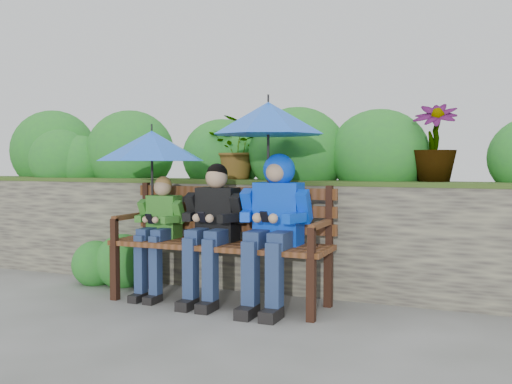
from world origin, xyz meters
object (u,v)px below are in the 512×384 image
at_px(umbrella_left, 152,146).
at_px(umbrella_right, 268,118).
at_px(boy_middle, 212,224).
at_px(park_bench, 223,235).
at_px(boy_right, 274,217).
at_px(boy_left, 159,227).

distance_m(umbrella_left, umbrella_right, 1.14).
relative_size(boy_middle, umbrella_left, 1.22).
bearing_deg(park_bench, boy_right, -9.89).
bearing_deg(boy_middle, umbrella_right, 7.21).
relative_size(park_bench, umbrella_left, 1.96).
bearing_deg(park_bench, boy_middle, -122.00).
distance_m(park_bench, boy_left, 0.60).
bearing_deg(boy_middle, boy_left, 178.71).
bearing_deg(boy_right, umbrella_right, 143.74).
relative_size(boy_middle, umbrella_right, 1.20).
height_order(boy_right, umbrella_left, umbrella_left).
bearing_deg(boy_right, umbrella_left, 176.91).
relative_size(umbrella_left, umbrella_right, 0.98).
xyz_separation_m(park_bench, boy_middle, (-0.06, -0.09, 0.10)).
distance_m(boy_right, umbrella_right, 0.80).
height_order(park_bench, umbrella_left, umbrella_left).
bearing_deg(umbrella_right, park_bench, 175.71).
relative_size(park_bench, umbrella_right, 1.92).
relative_size(park_bench, boy_left, 1.78).
xyz_separation_m(boy_middle, boy_right, (0.56, 0.01, 0.08)).
bearing_deg(umbrella_left, boy_right, -3.09).
relative_size(boy_left, boy_right, 0.85).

